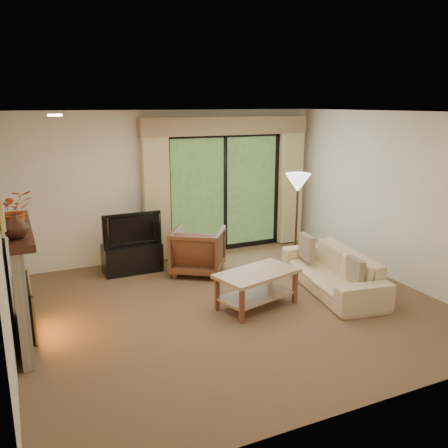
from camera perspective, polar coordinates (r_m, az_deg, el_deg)
name	(u,v)px	position (r m, az deg, el deg)	size (l,w,h in m)	color
floor	(233,306)	(6.60, 1.10, -9.88)	(5.50, 5.50, 0.00)	brown
ceiling	(234,112)	(6.02, 1.22, 13.30)	(5.50, 5.50, 0.00)	white
wall_back	(172,185)	(8.46, -6.23, 4.67)	(5.00, 5.00, 0.00)	#F3E6CF
wall_front	(362,276)	(4.17, 16.31, -6.01)	(5.00, 5.00, 0.00)	#F3E6CF
wall_left	(3,239)	(5.61, -25.09, -1.60)	(5.00, 5.00, 0.00)	#F3E6CF
wall_right	(394,197)	(7.76, 19.81, 3.02)	(5.00, 5.00, 0.00)	#F3E6CF
fireplace	(20,284)	(5.98, -23.32, -6.68)	(0.24, 1.70, 1.37)	gray
sliding_door	(225,192)	(8.81, 0.10, 3.82)	(2.26, 0.10, 2.16)	black
curtain_left	(156,194)	(8.23, -8.17, 3.62)	(0.45, 0.18, 2.35)	#CCBA86
curtain_right	(290,183)	(9.34, 7.96, 4.90)	(0.45, 0.18, 2.35)	#CCBA86
cornice	(227,126)	(8.59, 0.36, 11.74)	(3.20, 0.24, 0.32)	#967A59
media_console	(132,258)	(7.96, -10.97, -4.03)	(0.94, 0.42, 0.47)	black
tv	(131,228)	(7.82, -11.15, -0.50)	(0.95, 0.12, 0.55)	black
armchair	(198,251)	(7.74, -3.17, -3.22)	(0.80, 0.83, 0.75)	brown
sofa	(332,271)	(7.24, 12.90, -5.51)	(2.01, 0.79, 0.59)	beige
pillow_near	(355,271)	(6.71, 15.53, -5.45)	(0.09, 0.35, 0.35)	brown
pillow_far	(307,247)	(7.58, 9.94, -2.78)	(0.10, 0.40, 0.40)	brown
coffee_table	(257,289)	(6.52, 3.96, -7.82)	(1.12, 0.61, 0.50)	tan
floor_lamp	(296,220)	(8.06, 8.71, 0.42)	(0.43, 0.43, 1.59)	white
vase	(15,226)	(5.27, -23.79, -0.19)	(0.24, 0.24, 0.26)	#381A11
branches	(14,210)	(5.58, -23.98, 1.53)	(0.40, 0.34, 0.44)	#C3551B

